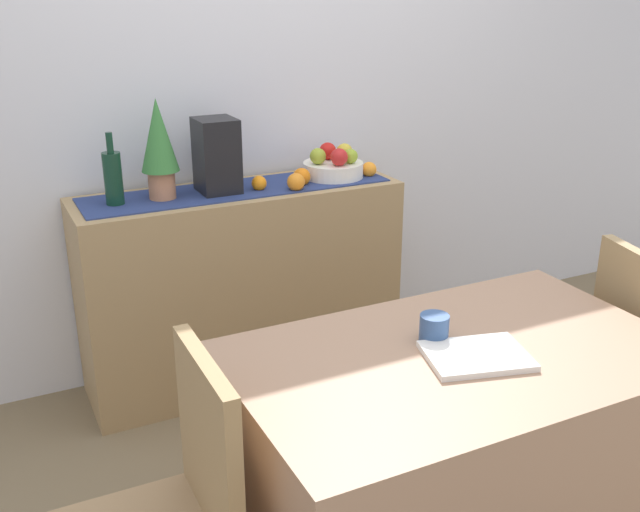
% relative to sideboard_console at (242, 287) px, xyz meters
% --- Properties ---
extents(ground_plane, '(6.40, 6.40, 0.02)m').
position_rel_sideboard_console_xyz_m(ground_plane, '(0.21, -0.92, -0.46)').
color(ground_plane, '#77664A').
rests_on(ground_plane, ground).
extents(room_wall_rear, '(6.40, 0.06, 2.70)m').
position_rel_sideboard_console_xyz_m(room_wall_rear, '(0.21, 0.26, 0.90)').
color(room_wall_rear, silver).
rests_on(room_wall_rear, ground).
extents(sideboard_console, '(1.40, 0.42, 0.89)m').
position_rel_sideboard_console_xyz_m(sideboard_console, '(0.00, 0.00, 0.00)').
color(sideboard_console, tan).
rests_on(sideboard_console, ground).
extents(table_runner, '(1.31, 0.32, 0.01)m').
position_rel_sideboard_console_xyz_m(table_runner, '(0.00, 0.00, 0.45)').
color(table_runner, navy).
rests_on(table_runner, sideboard_console).
extents(fruit_bowl, '(0.27, 0.27, 0.07)m').
position_rel_sideboard_console_xyz_m(fruit_bowl, '(0.45, 0.00, 0.49)').
color(fruit_bowl, white).
rests_on(fruit_bowl, table_runner).
extents(apple_left, '(0.07, 0.07, 0.07)m').
position_rel_sideboard_console_xyz_m(apple_left, '(0.38, -0.00, 0.56)').
color(apple_left, '#93A42D').
rests_on(apple_left, fruit_bowl).
extents(apple_center, '(0.08, 0.08, 0.08)m').
position_rel_sideboard_console_xyz_m(apple_center, '(0.45, -0.07, 0.56)').
color(apple_center, red).
rests_on(apple_center, fruit_bowl).
extents(apple_upper, '(0.08, 0.08, 0.08)m').
position_rel_sideboard_console_xyz_m(apple_upper, '(0.46, 0.06, 0.56)').
color(apple_upper, red).
rests_on(apple_upper, fruit_bowl).
extents(apple_right, '(0.06, 0.06, 0.06)m').
position_rel_sideboard_console_xyz_m(apple_right, '(0.51, -0.05, 0.55)').
color(apple_right, '#91AD2D').
rests_on(apple_right, fruit_bowl).
extents(apple_rear, '(0.07, 0.07, 0.07)m').
position_rel_sideboard_console_xyz_m(apple_rear, '(0.52, 0.02, 0.56)').
color(apple_rear, gold).
rests_on(apple_rear, fruit_bowl).
extents(wine_bottle, '(0.07, 0.07, 0.29)m').
position_rel_sideboard_console_xyz_m(wine_bottle, '(-0.52, 0.00, 0.56)').
color(wine_bottle, '#113322').
rests_on(wine_bottle, sideboard_console).
extents(coffee_maker, '(0.16, 0.18, 0.31)m').
position_rel_sideboard_console_xyz_m(coffee_maker, '(-0.09, 0.00, 0.60)').
color(coffee_maker, black).
rests_on(coffee_maker, sideboard_console).
extents(potted_plant, '(0.15, 0.15, 0.41)m').
position_rel_sideboard_console_xyz_m(potted_plant, '(-0.33, -0.00, 0.68)').
color(potted_plant, '#B77753').
rests_on(potted_plant, sideboard_console).
extents(orange_loose_near_bowl, '(0.08, 0.08, 0.08)m').
position_rel_sideboard_console_xyz_m(orange_loose_near_bowl, '(0.21, -0.12, 0.48)').
color(orange_loose_near_bowl, orange).
rests_on(orange_loose_near_bowl, sideboard_console).
extents(orange_loose_end, '(0.08, 0.08, 0.08)m').
position_rel_sideboard_console_xyz_m(orange_loose_end, '(0.27, -0.05, 0.49)').
color(orange_loose_end, orange).
rests_on(orange_loose_end, sideboard_console).
extents(orange_loose_far, '(0.06, 0.06, 0.06)m').
position_rel_sideboard_console_xyz_m(orange_loose_far, '(0.08, -0.05, 0.48)').
color(orange_loose_far, orange).
rests_on(orange_loose_far, sideboard_console).
extents(orange_loose_mid, '(0.07, 0.07, 0.07)m').
position_rel_sideboard_console_xyz_m(orange_loose_mid, '(0.61, -0.05, 0.48)').
color(orange_loose_mid, orange).
rests_on(orange_loose_mid, sideboard_console).
extents(dining_table, '(1.29, 0.78, 0.74)m').
position_rel_sideboard_console_xyz_m(dining_table, '(0.15, -1.38, -0.08)').
color(dining_table, '#A67F62').
rests_on(dining_table, ground).
extents(open_book, '(0.32, 0.28, 0.02)m').
position_rel_sideboard_console_xyz_m(open_book, '(0.17, -1.43, 0.30)').
color(open_book, white).
rests_on(open_book, dining_table).
extents(coffee_cup, '(0.09, 0.09, 0.08)m').
position_rel_sideboard_console_xyz_m(coffee_cup, '(0.12, -1.28, 0.33)').
color(coffee_cup, '#345488').
rests_on(coffee_cup, dining_table).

